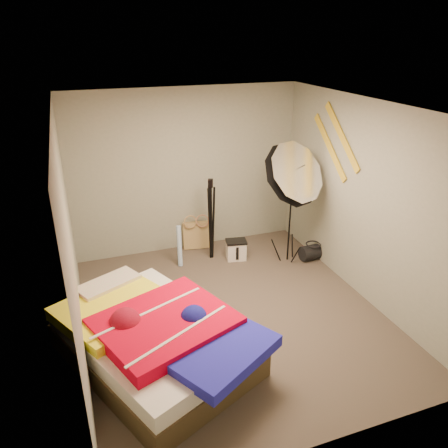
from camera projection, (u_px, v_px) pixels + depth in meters
name	position (u px, v px, depth m)	size (l,w,h in m)	color
floor	(233.00, 313.00, 5.41)	(4.00, 4.00, 0.00)	brown
ceiling	(235.00, 108.00, 4.39)	(4.00, 4.00, 0.00)	silver
wall_back	(187.00, 172.00, 6.62)	(3.50, 3.50, 0.00)	gray
wall_front	(332.00, 325.00, 3.18)	(3.50, 3.50, 0.00)	gray
wall_left	(70.00, 245.00, 4.36)	(4.00, 4.00, 0.00)	gray
wall_right	(365.00, 202.00, 5.44)	(4.00, 4.00, 0.00)	gray
tote_bag	(196.00, 235.00, 6.98)	(0.43, 0.13, 0.43)	tan
wrapping_roll	(179.00, 246.00, 6.42)	(0.07, 0.07, 0.61)	#4C86CB
camera_case	(236.00, 250.00, 6.65)	(0.28, 0.20, 0.28)	silver
duffel_bag	(312.00, 252.00, 6.66)	(0.23, 0.23, 0.38)	black
wall_stripe_upper	(342.00, 137.00, 5.67)	(0.02, 1.10, 0.10)	gold
wall_stripe_lower	(330.00, 147.00, 5.96)	(0.02, 1.10, 0.10)	gold
bed	(154.00, 337.00, 4.54)	(2.18, 2.41, 0.59)	#4C3C24
photo_umbrella	(291.00, 175.00, 5.94)	(1.04, 0.90, 1.96)	black
camera_tripod	(211.00, 214.00, 6.45)	(0.09, 0.09, 1.26)	black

